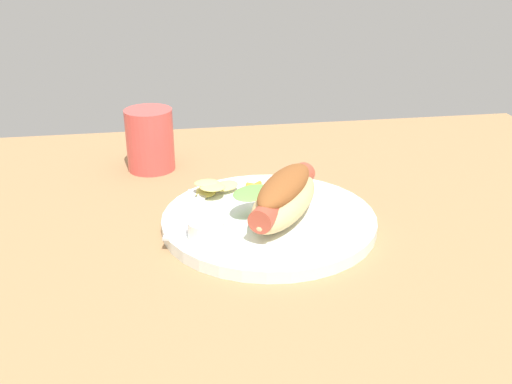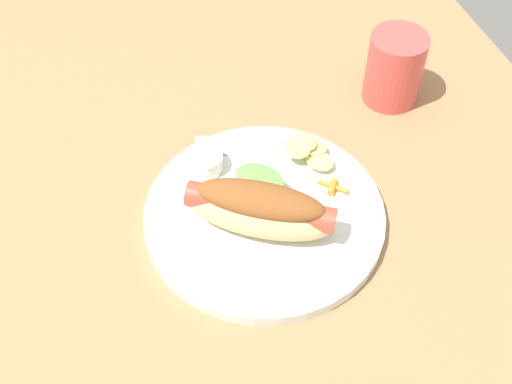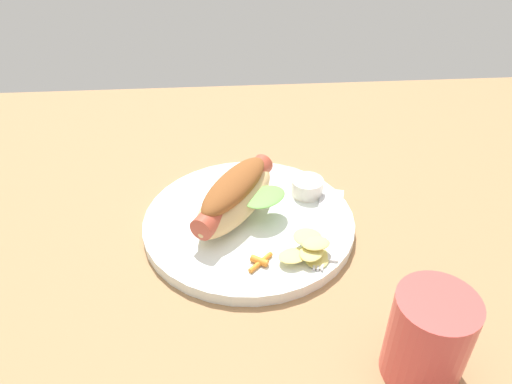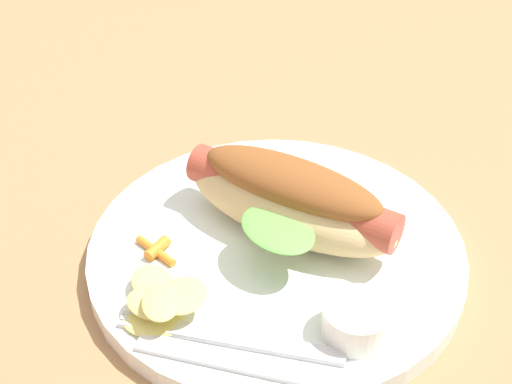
{
  "view_description": "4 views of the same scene",
  "coord_description": "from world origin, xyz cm",
  "px_view_note": "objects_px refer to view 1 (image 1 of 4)",
  "views": [
    {
      "loc": [
        -11.32,
        -66.99,
        36.22
      ],
      "look_at": [
        -0.6,
        0.34,
        5.75
      ],
      "focal_mm": 41.98,
      "sensor_mm": 36.0,
      "label": 1
    },
    {
      "loc": [
        45.1,
        -13.03,
        60.8
      ],
      "look_at": [
        1.36,
        0.83,
        5.46
      ],
      "focal_mm": 45.63,
      "sensor_mm": 36.0,
      "label": 2
    },
    {
      "loc": [
        4.21,
        52.22,
        42.2
      ],
      "look_at": [
        0.47,
        2.76,
        6.41
      ],
      "focal_mm": 34.16,
      "sensor_mm": 36.0,
      "label": 3
    },
    {
      "loc": [
        -40.06,
        3.85,
        39.02
      ],
      "look_at": [
        2.08,
        3.36,
        6.07
      ],
      "focal_mm": 52.8,
      "sensor_mm": 36.0,
      "label": 4
    }
  ],
  "objects_px": {
    "plate": "(269,221)",
    "chips_pile": "(212,187)",
    "fork": "(197,209)",
    "carrot_garnish": "(253,187)",
    "knife": "(182,213)",
    "drinking_cup": "(150,140)",
    "hot_dog": "(284,196)",
    "sauce_ramekin": "(206,229)"
  },
  "relations": [
    {
      "from": "fork",
      "to": "carrot_garnish",
      "type": "xyz_separation_m",
      "value": [
        0.08,
        0.06,
        0.0
      ]
    },
    {
      "from": "hot_dog",
      "to": "drinking_cup",
      "type": "relative_size",
      "value": 1.78
    },
    {
      "from": "carrot_garnish",
      "to": "sauce_ramekin",
      "type": "bearing_deg",
      "value": -119.75
    },
    {
      "from": "plate",
      "to": "carrot_garnish",
      "type": "bearing_deg",
      "value": 95.0
    },
    {
      "from": "knife",
      "to": "carrot_garnish",
      "type": "relative_size",
      "value": 4.6
    },
    {
      "from": "knife",
      "to": "fork",
      "type": "bearing_deg",
      "value": -52.72
    },
    {
      "from": "hot_dog",
      "to": "sauce_ramekin",
      "type": "height_order",
      "value": "hot_dog"
    },
    {
      "from": "sauce_ramekin",
      "to": "drinking_cup",
      "type": "height_order",
      "value": "drinking_cup"
    },
    {
      "from": "sauce_ramekin",
      "to": "knife",
      "type": "relative_size",
      "value": 0.31
    },
    {
      "from": "plate",
      "to": "carrot_garnish",
      "type": "height_order",
      "value": "carrot_garnish"
    },
    {
      "from": "plate",
      "to": "knife",
      "type": "xyz_separation_m",
      "value": [
        -0.11,
        0.02,
        0.01
      ]
    },
    {
      "from": "sauce_ramekin",
      "to": "drinking_cup",
      "type": "bearing_deg",
      "value": 103.35
    },
    {
      "from": "chips_pile",
      "to": "carrot_garnish",
      "type": "bearing_deg",
      "value": 8.3
    },
    {
      "from": "plate",
      "to": "fork",
      "type": "bearing_deg",
      "value": 162.2
    },
    {
      "from": "hot_dog",
      "to": "chips_pile",
      "type": "relative_size",
      "value": 2.51
    },
    {
      "from": "hot_dog",
      "to": "chips_pile",
      "type": "distance_m",
      "value": 0.12
    },
    {
      "from": "plate",
      "to": "sauce_ramekin",
      "type": "bearing_deg",
      "value": -150.46
    },
    {
      "from": "fork",
      "to": "drinking_cup",
      "type": "relative_size",
      "value": 1.5
    },
    {
      "from": "plate",
      "to": "fork",
      "type": "xyz_separation_m",
      "value": [
        -0.09,
        0.03,
        0.01
      ]
    },
    {
      "from": "drinking_cup",
      "to": "chips_pile",
      "type": "bearing_deg",
      "value": -60.72
    },
    {
      "from": "plate",
      "to": "drinking_cup",
      "type": "height_order",
      "value": "drinking_cup"
    },
    {
      "from": "sauce_ramekin",
      "to": "knife",
      "type": "distance_m",
      "value": 0.08
    },
    {
      "from": "hot_dog",
      "to": "chips_pile",
      "type": "xyz_separation_m",
      "value": [
        -0.08,
        0.09,
        -0.02
      ]
    },
    {
      "from": "hot_dog",
      "to": "fork",
      "type": "bearing_deg",
      "value": 101.46
    },
    {
      "from": "drinking_cup",
      "to": "carrot_garnish",
      "type": "bearing_deg",
      "value": -44.77
    },
    {
      "from": "knife",
      "to": "sauce_ramekin",
      "type": "bearing_deg",
      "value": -143.44
    },
    {
      "from": "knife",
      "to": "carrot_garnish",
      "type": "distance_m",
      "value": 0.12
    },
    {
      "from": "plate",
      "to": "chips_pile",
      "type": "height_order",
      "value": "chips_pile"
    },
    {
      "from": "fork",
      "to": "chips_pile",
      "type": "bearing_deg",
      "value": -13.22
    },
    {
      "from": "fork",
      "to": "drinking_cup",
      "type": "height_order",
      "value": "drinking_cup"
    },
    {
      "from": "sauce_ramekin",
      "to": "drinking_cup",
      "type": "relative_size",
      "value": 0.45
    },
    {
      "from": "chips_pile",
      "to": "drinking_cup",
      "type": "relative_size",
      "value": 0.71
    },
    {
      "from": "carrot_garnish",
      "to": "knife",
      "type": "bearing_deg",
      "value": -147.58
    },
    {
      "from": "hot_dog",
      "to": "fork",
      "type": "xyz_separation_m",
      "value": [
        -0.11,
        0.04,
        -0.03
      ]
    },
    {
      "from": "sauce_ramekin",
      "to": "fork",
      "type": "height_order",
      "value": "sauce_ramekin"
    },
    {
      "from": "chips_pile",
      "to": "carrot_garnish",
      "type": "distance_m",
      "value": 0.06
    },
    {
      "from": "plate",
      "to": "chips_pile",
      "type": "xyz_separation_m",
      "value": [
        -0.07,
        0.08,
        0.02
      ]
    },
    {
      "from": "hot_dog",
      "to": "chips_pile",
      "type": "height_order",
      "value": "hot_dog"
    },
    {
      "from": "fork",
      "to": "drinking_cup",
      "type": "distance_m",
      "value": 0.21
    },
    {
      "from": "knife",
      "to": "chips_pile",
      "type": "relative_size",
      "value": 2.08
    },
    {
      "from": "plate",
      "to": "chips_pile",
      "type": "distance_m",
      "value": 0.11
    },
    {
      "from": "fork",
      "to": "knife",
      "type": "bearing_deg",
      "value": 125.16
    }
  ]
}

